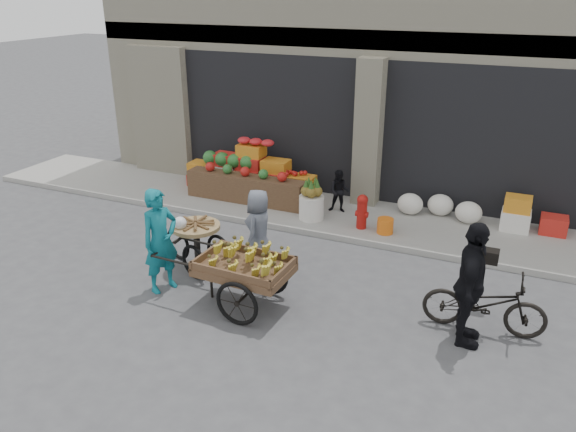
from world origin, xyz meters
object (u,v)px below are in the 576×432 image
at_px(orange_bucket, 385,226).
at_px(banana_cart, 241,264).
at_px(vendor_grey, 259,229).
at_px(cyclist, 470,285).
at_px(bicycle, 484,303).
at_px(fire_hydrant, 362,210).
at_px(tricycle_cart, 196,239).
at_px(pineapple_bin, 311,207).
at_px(vendor_woman, 160,241).
at_px(seated_person, 339,191).

xyz_separation_m(orange_bucket, banana_cart, (-1.40, -3.35, 0.45)).
bearing_deg(vendor_grey, cyclist, 73.03).
distance_m(vendor_grey, bicycle, 3.89).
bearing_deg(fire_hydrant, tricycle_cart, -130.23).
xyz_separation_m(banana_cart, bicycle, (3.50, 0.80, -0.27)).
bearing_deg(pineapple_bin, fire_hydrant, -2.60).
bearing_deg(orange_bucket, vendor_woman, -129.74).
bearing_deg(banana_cart, pineapple_bin, 95.57).
distance_m(vendor_woman, bicycle, 5.02).
height_order(vendor_grey, cyclist, cyclist).
height_order(vendor_woman, tricycle_cart, vendor_woman).
bearing_deg(tricycle_cart, banana_cart, -12.94).
relative_size(fire_hydrant, tricycle_cart, 0.49).
bearing_deg(seated_person, tricycle_cart, -124.81).
bearing_deg(fire_hydrant, bicycle, -44.99).
distance_m(bicycle, cyclist, 0.64).
bearing_deg(pineapple_bin, bicycle, -35.61).
bearing_deg(pineapple_bin, banana_cart, -86.61).
xyz_separation_m(fire_hydrant, vendor_woman, (-2.32, -3.45, 0.37)).
relative_size(pineapple_bin, orange_bucket, 1.62).
height_order(fire_hydrant, cyclist, cyclist).
relative_size(tricycle_cart, vendor_grey, 1.01).
xyz_separation_m(orange_bucket, seated_person, (-1.20, 0.70, 0.31)).
height_order(fire_hydrant, seated_person, seated_person).
relative_size(orange_bucket, bicycle, 0.19).
xyz_separation_m(orange_bucket, cyclist, (1.90, -2.95, 0.64)).
bearing_deg(seated_person, cyclist, -59.64).
relative_size(orange_bucket, vendor_woman, 0.18).
distance_m(vendor_grey, cyclist, 3.76).
bearing_deg(cyclist, pineapple_bin, 44.43).
height_order(seated_person, banana_cart, seated_person).
distance_m(orange_bucket, vendor_grey, 2.73).
xyz_separation_m(fire_hydrant, tricycle_cart, (-2.21, -2.61, 0.06)).
bearing_deg(pineapple_bin, cyclist, -41.06).
xyz_separation_m(pineapple_bin, banana_cart, (0.20, -3.45, 0.35)).
xyz_separation_m(pineapple_bin, bicycle, (3.70, -2.65, 0.08)).
distance_m(fire_hydrant, vendor_grey, 2.45).
xyz_separation_m(vendor_woman, bicycle, (4.93, 0.84, -0.42)).
relative_size(orange_bucket, banana_cart, 0.13).
xyz_separation_m(banana_cart, vendor_woman, (-1.43, -0.05, 0.15)).
height_order(banana_cart, tricycle_cart, banana_cart).
relative_size(banana_cart, vendor_grey, 1.68).
height_order(pineapple_bin, vendor_woman, vendor_woman).
distance_m(fire_hydrant, bicycle, 3.68).
relative_size(fire_hydrant, cyclist, 0.39).
distance_m(pineapple_bin, seated_person, 0.75).
bearing_deg(pineapple_bin, orange_bucket, -3.58).
xyz_separation_m(seated_person, cyclist, (3.10, -3.65, 0.32)).
distance_m(orange_bucket, seated_person, 1.42).
height_order(banana_cart, vendor_grey, vendor_grey).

